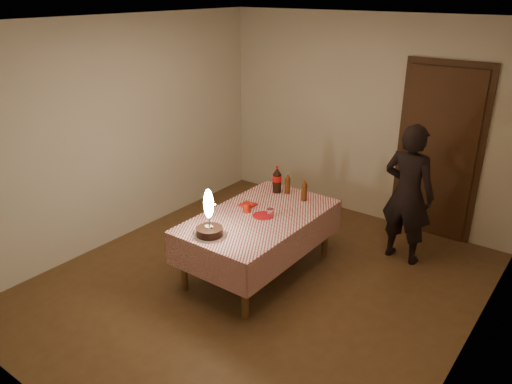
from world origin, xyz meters
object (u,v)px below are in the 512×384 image
Objects in this scene: dining_table at (259,223)px; red_plate at (263,216)px; birthday_cake at (209,223)px; photographer at (408,194)px; cola_bottle at (277,180)px; amber_bottle_right at (304,190)px; clear_cup at (270,213)px; red_cup at (247,208)px; amber_bottle_left at (288,184)px.

red_plate is at bearing 14.08° from dining_table.
birthday_cake is 0.30× the size of photographer.
red_plate is 0.69× the size of cola_bottle.
birthday_cake is at bearing -102.50° from amber_bottle_right.
birthday_cake reaches higher than amber_bottle_right.
dining_table is at bearing -71.78° from cola_bottle.
clear_cup is at bearing -95.32° from amber_bottle_right.
dining_table is 17.20× the size of red_cup.
dining_table is at bearing -165.92° from red_plate.
cola_bottle reaches higher than red_cup.
red_cup is (-0.04, 0.63, -0.08)m from birthday_cake.
red_plate is at bearing -78.15° from amber_bottle_left.
amber_bottle_right is (0.17, 0.61, 0.21)m from dining_table.
dining_table is 0.71m from amber_bottle_left.
dining_table is 0.71m from cola_bottle.
cola_bottle is at bearing 112.36° from red_plate.
amber_bottle_left is 0.27m from amber_bottle_right.
amber_bottle_right is at bearing 74.26° from dining_table.
amber_bottle_left is at bearing 101.85° from red_plate.
clear_cup is 0.67m from amber_bottle_left.
photographer reaches higher than clear_cup.
amber_bottle_right is at bearing -147.82° from photographer.
cola_bottle reaches higher than clear_cup.
photographer reaches higher than birthday_cake.
red_cup is 1.76m from photographer.
amber_bottle_left is (0.01, 1.32, -0.01)m from birthday_cake.
clear_cup is at bearing 71.76° from birthday_cake.
photographer is (1.27, 1.22, 0.07)m from red_cup.
photographer is (1.12, 1.21, 0.21)m from dining_table.
birthday_cake reaches higher than clear_cup.
photographer reaches higher than red_plate.
clear_cup is 0.35× the size of amber_bottle_right.
dining_table is 0.21m from red_cup.
birthday_cake reaches higher than red_cup.
dining_table is 19.11× the size of clear_cup.
birthday_cake reaches higher than dining_table.
birthday_cake is 1.87× the size of amber_bottle_right.
photographer is at bearing 23.65° from cola_bottle.
amber_bottle_left is (-0.09, 0.67, 0.21)m from dining_table.
amber_bottle_left reaches higher than clear_cup.
red_cup is at bearing -168.83° from clear_cup.
red_plate is at bearing -159.98° from clear_cup.
clear_cup is at bearing 17.73° from dining_table.
red_cup is at bearing 93.78° from birthday_cake.
birthday_cake is 0.64m from red_cup.
dining_table is at bearing -162.27° from clear_cup.
photographer is at bearing 47.16° from dining_table.
red_cup is (-0.19, -0.03, 0.05)m from red_plate.
red_plate is at bearing 76.89° from birthday_cake.
cola_bottle reaches higher than dining_table.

